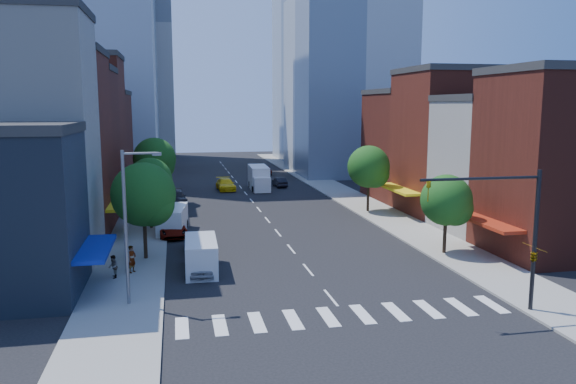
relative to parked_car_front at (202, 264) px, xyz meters
name	(u,v)px	position (x,y,z in m)	size (l,w,h in m)	color
ground	(331,298)	(7.50, -6.43, -0.73)	(220.00, 220.00, 0.00)	black
sidewalk_left	(149,198)	(-5.00, 33.57, -0.66)	(5.00, 120.00, 0.15)	gray
sidewalk_right	(340,192)	(20.00, 33.57, -0.66)	(5.00, 120.00, 0.15)	gray
crosswalk	(345,316)	(7.50, -9.43, -0.73)	(19.00, 3.00, 0.01)	silver
bldg_left_1	(6,142)	(-13.50, 5.57, 8.27)	(12.00, 8.00, 18.00)	silver
bldg_left_2	(36,148)	(-13.50, 14.07, 7.27)	(12.00, 9.00, 16.00)	#5D2016
bldg_left_3	(56,146)	(-13.50, 22.57, 6.77)	(12.00, 8.00, 15.00)	#521D14
bldg_left_4	(70,133)	(-13.50, 31.07, 7.77)	(12.00, 9.00, 17.00)	#5D2016
bldg_left_5	(84,144)	(-13.50, 40.57, 5.77)	(12.00, 10.00, 13.00)	#521D14
bldg_right_0	(570,166)	(28.50, 0.07, 6.27)	(12.00, 9.00, 14.00)	#521D14
bldg_right_1	(506,167)	(28.50, 8.57, 5.27)	(12.00, 8.00, 12.00)	silver
bldg_right_2	(459,144)	(28.50, 17.57, 6.77)	(12.00, 10.00, 15.00)	#5D2016
bldg_right_3	(419,147)	(28.50, 27.57, 5.77)	(12.00, 10.00, 13.00)	#521D14
tower_far_w	(128,27)	(-10.50, 88.57, 27.27)	(18.00, 18.00, 56.00)	#9EA5AD
traffic_signal	(526,241)	(17.44, -10.93, 3.42)	(7.24, 2.24, 8.00)	black
streetlight	(129,218)	(-4.31, -5.43, 4.54)	(2.25, 0.25, 9.00)	slate
tree_left_near	(146,197)	(-3.85, 4.49, 4.13)	(4.80, 4.80, 7.30)	black
tree_left_mid	(151,182)	(-3.85, 15.49, 3.79)	(4.20, 4.20, 6.65)	black
tree_left_far	(156,161)	(-3.85, 29.49, 4.47)	(5.00, 5.00, 7.75)	black
tree_right_near	(448,202)	(19.15, 1.49, 3.46)	(4.00, 4.00, 6.20)	black
tree_right_far	(370,168)	(19.15, 19.49, 4.13)	(4.60, 4.60, 7.20)	black
parked_car_front	(202,264)	(0.00, 0.00, 0.00)	(1.73, 4.30, 1.47)	#A1A1A6
parked_car_second	(194,243)	(-0.32, 6.70, -0.09)	(1.35, 3.88, 1.28)	black
parked_car_third	(173,228)	(-2.00, 12.17, -0.03)	(2.35, 5.09, 1.41)	#999999
parked_car_rear	(177,197)	(-1.59, 29.19, 0.04)	(2.16, 5.32, 1.54)	black
cargo_van_near	(201,256)	(0.00, 0.68, 0.41)	(2.34, 5.49, 2.32)	silver
cargo_van_far	(172,220)	(-2.02, 13.45, 0.47)	(2.95, 5.92, 2.42)	white
taxi	(226,184)	(5.14, 38.97, 0.07)	(2.26, 5.56, 1.61)	yellow
traffic_car_oncoming	(280,182)	(13.07, 40.70, -0.06)	(1.42, 4.07, 1.34)	black
traffic_car_far	(265,170)	(13.34, 55.56, 0.02)	(1.78, 4.43, 1.51)	#999999
box_truck	(259,179)	(9.79, 38.76, 0.79)	(2.69, 8.09, 3.23)	white
pedestrian_near	(132,259)	(-4.73, 0.92, 0.37)	(0.69, 0.46, 1.90)	#999999
pedestrian_far	(113,267)	(-5.89, -0.16, 0.20)	(0.76, 0.59, 1.56)	#999999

